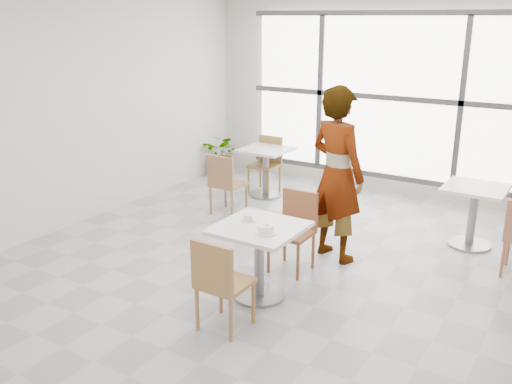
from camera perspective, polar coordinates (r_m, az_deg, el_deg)
The scene contains 15 objects.
floor at distance 6.16m, azimuth 1.49°, elevation -8.18°, with size 7.00×7.00×0.00m, color #9E9EA5.
wall_back at distance 8.83m, azimuth 13.35°, elevation 9.45°, with size 6.00×6.00×0.00m, color silver.
wall_left at distance 7.62m, azimuth -18.43°, elevation 7.80°, with size 7.00×7.00×0.00m, color silver.
window at distance 8.77m, azimuth 13.21°, elevation 9.41°, with size 4.60×0.07×2.52m.
main_table at distance 5.44m, azimuth 0.33°, elevation -5.74°, with size 0.80×0.80×0.75m.
chair_near at distance 4.89m, azimuth -3.75°, elevation -8.92°, with size 0.42×0.42×0.87m.
chair_far at distance 6.09m, azimuth 4.02°, elevation -3.40°, with size 0.42×0.42×0.87m.
oatmeal_bowl at distance 5.17m, azimuth 1.00°, elevation -3.79°, with size 0.21×0.21×0.10m.
coffee_cup at distance 5.47m, azimuth -0.83°, elevation -2.71°, with size 0.16×0.13×0.07m.
person at distance 6.26m, azimuth 8.30°, elevation 1.77°, with size 0.72×0.47×1.98m, color black.
bg_table_left at distance 8.57m, azimuth 1.01°, elevation 2.77°, with size 0.70×0.70×0.75m.
bg_table_right at distance 7.16m, azimuth 21.34°, elevation -1.50°, with size 0.70×0.70×0.75m.
bg_chair_left_near at distance 7.72m, azimuth -3.19°, elevation 1.16°, with size 0.42×0.42×0.87m.
bg_chair_left_far at distance 8.82m, azimuth 1.14°, elevation 3.29°, with size 0.42×0.42×0.87m.
plant_left at distance 9.76m, azimuth -3.41°, elevation 3.85°, with size 0.66×0.57×0.73m, color #4A753C.
Camera 1 is at (2.80, -4.79, 2.68)m, focal length 39.10 mm.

